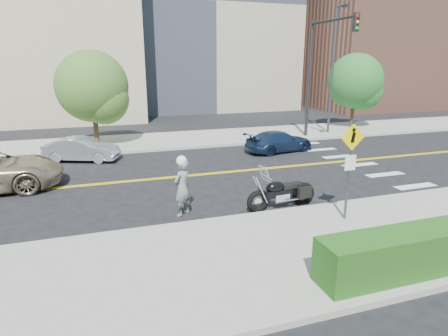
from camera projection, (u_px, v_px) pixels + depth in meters
ground_plane at (170, 178)px, 15.85m from camera, size 120.00×120.00×0.00m
sidewalk_near at (226, 262)px, 8.97m from camera, size 60.00×5.00×0.15m
sidewalk_far at (147, 142)px, 22.69m from camera, size 60.00×5.00×0.15m
building_mid at (197, 10)px, 39.32m from camera, size 18.00×14.00×20.00m
building_right at (373, 50)px, 40.35m from camera, size 14.00×12.00×12.00m
lamp_post at (332, 71)px, 24.28m from camera, size 0.16×0.16×8.00m
traffic_light at (318, 63)px, 22.24m from camera, size 0.28×4.50×7.00m
pedestrian_sign at (350, 161)px, 10.81m from camera, size 0.78×0.08×3.00m
motorcyclist at (182, 186)px, 11.70m from camera, size 0.80×0.76×1.95m
motorcycle at (282, 186)px, 12.37m from camera, size 2.54×0.98×1.51m
parked_car_silver at (82, 149)px, 18.39m from camera, size 3.78×2.43×1.17m
parked_car_blue at (279, 141)px, 20.37m from camera, size 4.11×2.26×1.13m
tree_far_a at (92, 87)px, 20.73m from camera, size 3.96×3.96×5.41m
tree_far_b at (355, 81)px, 26.67m from camera, size 3.89×3.89×5.38m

